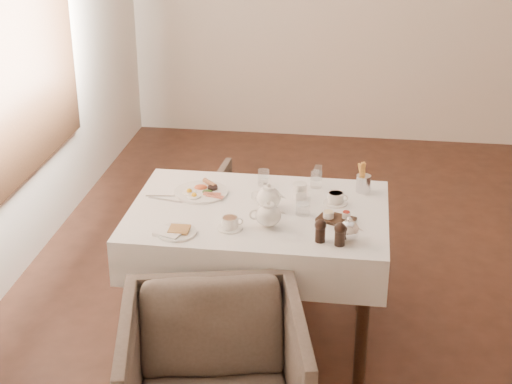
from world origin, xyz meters
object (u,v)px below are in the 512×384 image
object	(u,v)px
table	(258,230)
breakfast_plate	(202,191)
teapot_centre	(269,196)
armchair_far	(264,220)
armchair_near	(214,384)

from	to	relation	value
table	breakfast_plate	world-z (taller)	breakfast_plate
table	teapot_centre	bearing A→B (deg)	22.20
breakfast_plate	armchair_far	bearing A→B (deg)	49.71
breakfast_plate	teapot_centre	bearing A→B (deg)	-40.08
teapot_centre	table	bearing A→B (deg)	-152.52
breakfast_plate	armchair_near	bearing A→B (deg)	-95.95
breakfast_plate	teapot_centre	size ratio (longest dim) A/B	1.66
table	armchair_near	bearing A→B (deg)	-94.36
armchair_near	armchair_far	size ratio (longest dim) A/B	1.20
table	breakfast_plate	bearing A→B (deg)	154.18
breakfast_plate	teapot_centre	world-z (taller)	teapot_centre
armchair_far	breakfast_plate	bearing A→B (deg)	73.09
table	armchair_near	world-z (taller)	table
armchair_far	teapot_centre	world-z (taller)	teapot_centre
table	teapot_centre	world-z (taller)	teapot_centre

